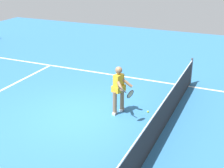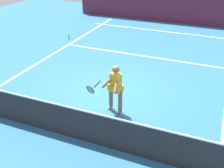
% 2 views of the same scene
% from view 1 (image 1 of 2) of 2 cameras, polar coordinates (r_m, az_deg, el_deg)
% --- Properties ---
extents(ground_plane, '(26.70, 26.70, 0.00)m').
position_cam_1_polar(ground_plane, '(10.24, -5.99, -5.50)').
color(ground_plane, teal).
extents(sideline_left_marking, '(0.10, 18.54, 0.01)m').
position_cam_1_polar(sideline_left_marking, '(13.40, 2.09, 1.36)').
color(sideline_left_marking, white).
rests_on(sideline_left_marking, ground).
extents(court_net, '(8.34, 0.08, 1.05)m').
position_cam_1_polar(court_net, '(9.10, 8.91, -5.86)').
color(court_net, '#4C4C51').
rests_on(court_net, ground).
extents(tennis_player, '(0.96, 0.88, 1.55)m').
position_cam_1_polar(tennis_player, '(9.97, 1.27, -0.79)').
color(tennis_player, '#8C6647').
rests_on(tennis_player, ground).
extents(tennis_ball_near, '(0.07, 0.07, 0.07)m').
position_cam_1_polar(tennis_ball_near, '(10.38, 6.41, -4.91)').
color(tennis_ball_near, '#D1E533').
rests_on(tennis_ball_near, ground).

